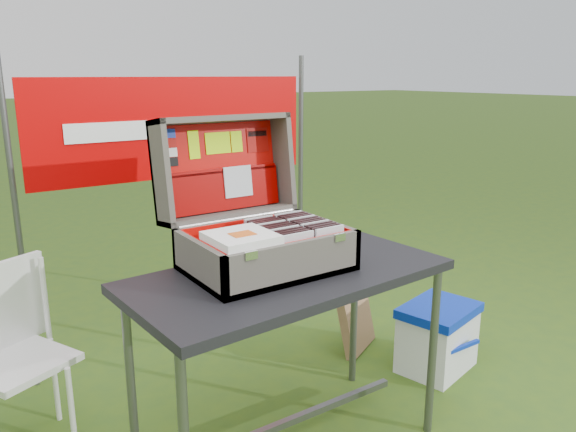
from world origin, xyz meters
TOP-DOWN VIEW (x-y plane):
  - table at (-0.03, -0.06)m, footprint 1.34×0.74m
  - table_top at (-0.03, -0.06)m, footprint 1.34×0.74m
  - table_leg_fr at (0.56, -0.33)m, footprint 0.04×0.04m
  - table_leg_bl at (-0.63, 0.20)m, footprint 0.04×0.04m
  - table_leg_br at (0.56, 0.20)m, footprint 0.04×0.04m
  - table_brace at (-0.03, -0.06)m, footprint 1.15×0.03m
  - suitcase at (-0.09, 0.07)m, footprint 0.62×0.60m
  - suitcase_base_bottom at (-0.09, 0.01)m, footprint 0.62×0.44m
  - suitcase_base_wall_front at (-0.09, -0.20)m, footprint 0.62×0.02m
  - suitcase_base_wall_back at (-0.09, 0.22)m, footprint 0.62×0.02m
  - suitcase_base_wall_left at (-0.39, 0.01)m, footprint 0.02×0.44m
  - suitcase_base_wall_right at (0.20, 0.01)m, footprint 0.02×0.44m
  - suitcase_liner_floor at (-0.09, 0.01)m, footprint 0.57×0.40m
  - suitcase_latch_left at (-0.29, -0.21)m, footprint 0.05×0.01m
  - suitcase_latch_right at (0.11, -0.21)m, footprint 0.05×0.01m
  - suitcase_hinge at (-0.09, 0.23)m, footprint 0.56×0.02m
  - suitcase_lid_back at (-0.09, 0.41)m, footprint 0.62×0.08m
  - suitcase_lid_rim_far at (-0.09, 0.37)m, footprint 0.62×0.17m
  - suitcase_lid_rim_near at (-0.09, 0.31)m, footprint 0.62×0.17m
  - suitcase_lid_rim_left at (-0.39, 0.34)m, footprint 0.02×0.23m
  - suitcase_lid_rim_right at (0.20, 0.34)m, footprint 0.02×0.23m
  - suitcase_lid_liner at (-0.09, 0.40)m, footprint 0.57×0.06m
  - suitcase_liner_wall_front at (-0.09, -0.19)m, footprint 0.57×0.01m
  - suitcase_liner_wall_back at (-0.09, 0.20)m, footprint 0.57×0.01m
  - suitcase_liner_wall_left at (-0.38, 0.01)m, footprint 0.01×0.40m
  - suitcase_liner_wall_right at (0.19, 0.01)m, footprint 0.01×0.40m
  - suitcase_lid_pocket at (-0.09, 0.37)m, footprint 0.55×0.06m
  - suitcase_pocket_edge at (-0.09, 0.37)m, footprint 0.54×0.02m
  - suitcase_pocket_cd at (-0.03, 0.35)m, footprint 0.14×0.03m
  - lid_sticker_cc_a at (-0.32, 0.41)m, footprint 0.06×0.01m
  - lid_sticker_cc_b at (-0.32, 0.41)m, footprint 0.06×0.01m
  - lid_sticker_cc_c at (-0.32, 0.40)m, footprint 0.06×0.01m
  - lid_sticker_cc_d at (-0.32, 0.40)m, footprint 0.06×0.01m
  - lid_card_neon_tall at (-0.21, 0.41)m, footprint 0.05×0.02m
  - lid_card_neon_main at (-0.09, 0.41)m, footprint 0.12×0.02m
  - lid_card_neon_small at (-0.00, 0.41)m, footprint 0.06×0.02m
  - lid_sticker_band at (0.11, 0.41)m, footprint 0.11×0.02m
  - lid_sticker_band_bar at (0.11, 0.41)m, footprint 0.10×0.01m
  - cd_left_0 at (-0.06, -0.16)m, footprint 0.14×0.01m
  - cd_left_1 at (-0.06, -0.14)m, footprint 0.14×0.01m
  - cd_left_2 at (-0.06, -0.12)m, footprint 0.14×0.01m
  - cd_left_3 at (-0.06, -0.09)m, footprint 0.14×0.01m
  - cd_left_4 at (-0.06, -0.07)m, footprint 0.14×0.01m
  - cd_left_5 at (-0.06, -0.04)m, footprint 0.14×0.01m
  - cd_left_6 at (-0.06, -0.02)m, footprint 0.14×0.01m
  - cd_left_7 at (-0.06, 0.01)m, footprint 0.14×0.01m
  - cd_left_8 at (-0.06, 0.03)m, footprint 0.14×0.01m
  - cd_left_9 at (-0.06, 0.06)m, footprint 0.14×0.01m
  - cd_left_10 at (-0.06, 0.08)m, footprint 0.14×0.01m
  - cd_left_11 at (-0.06, 0.10)m, footprint 0.14×0.01m
  - cd_left_12 at (-0.06, 0.13)m, footprint 0.14×0.01m
  - cd_right_0 at (0.09, -0.16)m, footprint 0.14×0.01m
  - cd_right_1 at (0.09, -0.14)m, footprint 0.14×0.01m
  - cd_right_2 at (0.09, -0.12)m, footprint 0.14×0.01m
  - cd_right_3 at (0.09, -0.09)m, footprint 0.14×0.01m
  - cd_right_4 at (0.09, -0.07)m, footprint 0.14×0.01m
  - cd_right_5 at (0.09, -0.04)m, footprint 0.14×0.01m
  - cd_right_6 at (0.09, -0.02)m, footprint 0.14×0.01m
  - cd_right_7 at (0.09, 0.01)m, footprint 0.14×0.01m
  - cd_right_8 at (0.09, 0.03)m, footprint 0.14×0.01m
  - cd_right_9 at (0.09, 0.06)m, footprint 0.14×0.01m
  - cd_right_10 at (0.09, 0.08)m, footprint 0.14×0.01m
  - cd_right_11 at (0.09, 0.10)m, footprint 0.14×0.01m
  - cd_right_12 at (0.09, 0.13)m, footprint 0.14×0.01m
  - songbook_0 at (-0.26, -0.08)m, footprint 0.23×0.23m
  - songbook_1 at (-0.26, -0.08)m, footprint 0.23×0.23m
  - songbook_2 at (-0.26, -0.08)m, footprint 0.23×0.23m
  - songbook_3 at (-0.26, -0.08)m, footprint 0.23×0.23m
  - songbook_4 at (-0.26, -0.08)m, footprint 0.23×0.23m
  - songbook_5 at (-0.26, -0.08)m, footprint 0.23×0.23m
  - songbook_graphic at (-0.26, -0.09)m, footprint 0.09×0.07m
  - cooler at (1.02, 0.04)m, footprint 0.49×0.41m
  - cooler_body at (1.02, 0.04)m, footprint 0.46×0.39m
  - cooler_lid at (1.02, 0.04)m, footprint 0.49×0.41m
  - cooler_handle at (1.02, -0.13)m, footprint 0.25×0.02m
  - chair at (-0.98, 0.55)m, footprint 0.50×0.52m
  - chair_seat at (-0.98, 0.55)m, footprint 0.49×0.49m
  - chair_backrest at (-0.98, 0.73)m, footprint 0.35×0.18m
  - chair_leg_fr at (-0.82, 0.39)m, footprint 0.02×0.02m
  - chair_leg_br at (-0.82, 0.71)m, footprint 0.02×0.02m
  - chair_upright_right at (-0.82, 0.73)m, footprint 0.02×0.02m
  - cardboard_box at (0.81, 0.46)m, footprint 0.35×0.26m
  - banner_post_left at (-0.85, 1.10)m, footprint 0.03×0.03m
  - banner_post_right at (0.85, 1.10)m, footprint 0.03×0.03m
  - banner at (0.00, 1.09)m, footprint 1.60×0.02m
  - banner_text at (0.00, 1.08)m, footprint 1.20×0.00m

SIDE VIEW (x-z plane):
  - table_brace at x=-0.03m, z-range 0.10..0.14m
  - cooler_body at x=1.02m, z-range 0.00..0.32m
  - cardboard_box at x=0.81m, z-range 0.00..0.35m
  - cooler at x=1.02m, z-range 0.00..0.37m
  - cooler_handle at x=1.02m, z-range 0.19..0.21m
  - chair_leg_fr at x=-0.82m, z-range 0.00..0.41m
  - chair_leg_br at x=-0.82m, z-range 0.00..0.41m
  - cooler_lid at x=1.02m, z-range 0.32..0.37m
  - table_leg_fr at x=0.56m, z-range 0.00..0.77m
  - table_leg_bl at x=-0.63m, z-range 0.00..0.77m
  - table_leg_br at x=0.56m, z-range 0.00..0.77m
  - chair at x=-0.98m, z-range 0.00..0.81m
  - table at x=-0.03m, z-range 0.00..0.81m
  - chair_seat at x=-0.98m, z-range 0.40..0.43m
  - chair_upright_right at x=-0.82m, z-range 0.41..0.80m
  - chair_backrest at x=-0.98m, z-range 0.42..0.81m
  - table_top at x=-0.03m, z-range 0.77..0.81m
  - suitcase_base_bottom at x=-0.09m, z-range 0.81..0.84m
  - suitcase_liner_floor at x=-0.09m, z-range 0.84..0.85m
  - banner_post_left at x=-0.85m, z-range 0.00..1.70m
  - banner_post_right at x=0.85m, z-range 0.00..1.70m
  - suitcase_base_wall_front at x=-0.09m, z-range 0.81..0.98m
  - suitcase_base_wall_back at x=-0.09m, z-range 0.81..0.98m
  - suitcase_base_wall_left at x=-0.39m, z-range 0.81..0.98m
  - suitcase_base_wall_right at x=0.20m, z-range 0.81..0.98m
  - suitcase_liner_wall_front at x=-0.09m, z-range 0.84..0.98m
  - suitcase_liner_wall_back at x=-0.09m, z-range 0.84..0.98m
  - suitcase_liner_wall_left at x=-0.38m, z-range 0.84..0.98m
  - suitcase_liner_wall_right at x=0.19m, z-range 0.84..0.98m
  - cd_left_0 at x=-0.06m, z-range 0.85..1.00m
  - cd_left_1 at x=-0.06m, z-range 0.85..1.00m
  - cd_left_2 at x=-0.06m, z-range 0.85..1.00m
  - cd_left_3 at x=-0.06m, z-range 0.85..1.00m
  - cd_left_4 at x=-0.06m, z-range 0.85..1.00m
  - cd_left_5 at x=-0.06m, z-range 0.85..1.00m
  - cd_left_6 at x=-0.06m, z-range 0.85..1.00m
  - cd_left_7 at x=-0.06m, z-range 0.85..1.00m
  - cd_left_8 at x=-0.06m, z-range 0.85..1.00m
  - cd_left_9 at x=-0.06m, z-range 0.85..1.00m
  - cd_left_10 at x=-0.06m, z-range 0.85..1.00m
  - cd_left_11 at x=-0.06m, z-range 0.85..1.00m
  - cd_left_12 at x=-0.06m, z-range 0.85..1.00m
  - cd_right_0 at x=0.09m, z-range 0.85..1.00m
  - cd_right_1 at x=0.09m, z-range 0.85..1.00m
  - cd_right_2 at x=0.09m, z-range 0.85..1.00m
  - cd_right_3 at x=0.09m, z-range 0.85..1.00m
  - cd_right_4 at x=0.09m, z-range 0.85..1.00m
  - cd_right_5 at x=0.09m, z-range 0.85..1.00m
  - cd_right_6 at x=0.09m, z-range 0.85..1.00m
  - cd_right_7 at x=0.09m, z-range 0.85..1.00m
  - cd_right_8 at x=0.09m, z-range 0.85..1.00m
  - cd_right_9 at x=0.09m, z-range 0.85..1.00m
  - cd_right_10 at x=0.09m, z-range 0.85..1.00m
  - cd_right_11 at x=0.09m, z-range 0.85..1.00m
  - cd_right_12 at x=0.09m, z-range 0.85..1.00m
  - suitcase_latch_left at x=-0.29m, z-range 0.96..0.99m
  - suitcase_latch_right at x=0.11m, z-range 0.96..0.99m
  - suitcase_hinge at x=-0.09m, z-range 0.97..0.99m
  - suitcase_lid_rim_near at x=-0.09m, z-range 0.96..1.01m
  - songbook_0 at x=-0.26m, z-range 0.98..0.99m
  - songbook_1 at x=-0.26m, z-range 0.99..0.99m
  - songbook_2 at x=-0.26m, z-range 0.99..1.00m
  - songbook_3 at x=-0.26m, z-range 1.00..1.00m
  - songbook_4 at x=-0.26m, z-range 1.00..1.01m
  - songbook_5 at x=-0.26m, z-range 1.01..1.01m
  - songbook_graphic at x=-0.26m, z-range 1.01..1.01m
  - suitcase_lid_pocket at x=-0.09m, z-range 0.99..1.17m
  - suitcase at x=-0.09m, z-range 0.81..1.41m
  - suitcase_pocket_cd at x=-0.03m, z-range 1.05..1.19m
  - suitcase_pocket_edge at x=-0.09m, z-range 1.16..1.18m
  - suitcase_lid_back at x=-0.09m, z-range 0.96..1.40m
  - suitcase_lid_liner at x=-0.09m, z-range 0.99..1.38m
  - suitcase_lid_rim_left at x=-0.39m, z-range 0.96..1.42m
  - suitcase_lid_rim_right at x=0.20m, z-range 0.96..1.42m
  - lid_sticker_cc_d at x=-0.32m, z-range 1.21..1.25m
  - lid_sticker_cc_c at x=-0.32m, z-range 1.25..1.28m
  - lid_card_neon_tall at x=-0.21m, z-range 1.23..1.35m
  - lid_card_neon_main at x=-0.09m, z-range 1.24..1.34m
  - lid_card_neon_small at x=0.00m, z-range 1.24..1.34m
  - lid_sticker_band at x=0.11m, z-range 1.24..1.35m
  - banner at x=0.00m, z-range 1.02..1.58m
  - banner_text at x=0.00m, z-range 1.25..1.35m
  - lid_sticker_cc_b at x=-0.32m, z-range 1.29..1.32m
  - lid_sticker_band_bar at x=0.11m, z-range 1.31..1.33m
  - lid_sticker_cc_a at x=-0.32m, z-range 1.33..1.36m
  - suitcase_lid_rim_far at x=-0.09m, z-range 1.38..1.42m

